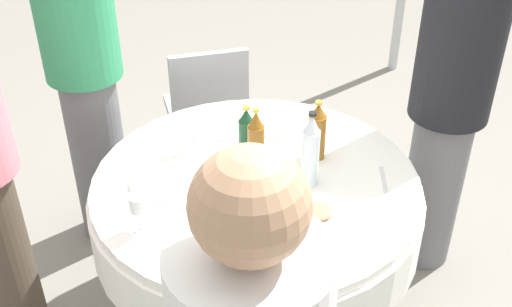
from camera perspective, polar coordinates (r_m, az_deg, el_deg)
name	(u,v)px	position (r m, az deg, el deg)	size (l,w,h in m)	color
dining_table	(256,209)	(2.51, 0.00, -5.08)	(1.30, 1.30, 0.74)	white
bottle_amber_front	(317,132)	(2.49, 5.58, 1.99)	(0.07, 0.07, 0.26)	#8C5619
bottle_amber_mid	(255,147)	(2.33, -0.07, 0.55)	(0.06, 0.06, 0.31)	#8C5619
bottle_dark_green_north	(246,135)	(2.47, -0.88, 1.69)	(0.06, 0.06, 0.24)	#194728
bottle_clear_inner	(310,151)	(2.32, 4.96, 0.23)	(0.07, 0.07, 0.31)	silver
wine_glass_inner	(185,131)	(2.52, -6.50, 2.01)	(0.06, 0.06, 0.15)	white
wine_glass_right	(139,204)	(2.15, -10.61, -4.58)	(0.07, 0.07, 0.15)	white
wine_glass_west	(253,186)	(2.20, -0.29, -2.95)	(0.07, 0.07, 0.15)	white
plate_south	(275,123)	(2.75, 1.75, 2.79)	(0.22, 0.22, 0.02)	white
plate_near	(162,182)	(2.42, -8.58, -2.54)	(0.25, 0.25, 0.02)	white
plate_outer	(319,214)	(2.24, 5.76, -5.52)	(0.24, 0.24, 0.04)	white
plate_east	(219,249)	(2.10, -3.37, -8.67)	(0.21, 0.21, 0.04)	white
spoon_mid	(384,180)	(2.45, 11.53, -2.42)	(0.18, 0.02, 0.01)	silver
folded_napkin	(214,129)	(2.71, -3.86, 2.28)	(0.16, 0.16, 0.02)	white
person_front	(86,81)	(2.94, -15.18, 6.40)	(0.34, 0.34, 1.65)	slate
person_inner	(448,108)	(2.81, 17.08, 4.00)	(0.34, 0.34, 1.60)	slate
chair_west	(207,106)	(3.36, -4.46, 4.33)	(0.54, 0.54, 0.87)	#99999E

